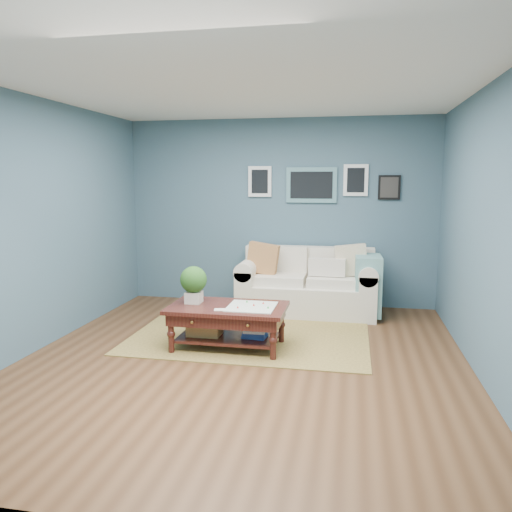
# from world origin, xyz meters

# --- Properties ---
(room_shell) EXTENTS (5.00, 5.02, 2.70)m
(room_shell) POSITION_xyz_m (0.01, 0.06, 1.36)
(room_shell) COLOR brown
(room_shell) RESTS_ON ground
(area_rug) EXTENTS (2.74, 2.19, 0.01)m
(area_rug) POSITION_xyz_m (-0.09, 0.96, 0.01)
(area_rug) COLOR brown
(area_rug) RESTS_ON ground
(loveseat) EXTENTS (1.92, 0.87, 0.99)m
(loveseat) POSITION_xyz_m (0.55, 2.03, 0.40)
(loveseat) COLOR white
(loveseat) RESTS_ON ground
(coffee_table) EXTENTS (1.27, 0.74, 0.89)m
(coffee_table) POSITION_xyz_m (-0.31, 0.37, 0.39)
(coffee_table) COLOR black
(coffee_table) RESTS_ON ground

